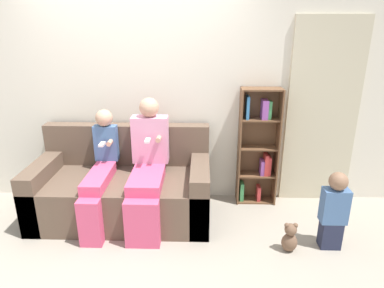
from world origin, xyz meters
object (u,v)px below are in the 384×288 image
object	(u,v)px
couch	(124,189)
toddler_standing	(334,210)
teddy_bear	(290,238)
adult_seated	(148,163)
bookshelf	(258,147)
child_seated	(99,171)

from	to	relation	value
couch	toddler_standing	xyz separation A→B (m)	(2.09, -0.53, 0.09)
toddler_standing	teddy_bear	distance (m)	0.49
toddler_standing	adult_seated	bearing A→B (deg)	166.61
toddler_standing	bookshelf	bearing A→B (deg)	122.55
child_seated	toddler_standing	bearing A→B (deg)	-9.56
adult_seated	teddy_bear	bearing A→B (deg)	-20.11
adult_seated	child_seated	distance (m)	0.51
adult_seated	bookshelf	bearing A→B (deg)	21.51
child_seated	bookshelf	world-z (taller)	bookshelf
toddler_standing	teddy_bear	xyz separation A→B (m)	(-0.40, -0.08, -0.26)
teddy_bear	couch	bearing A→B (deg)	160.17
adult_seated	toddler_standing	world-z (taller)	adult_seated
teddy_bear	toddler_standing	bearing A→B (deg)	11.53
adult_seated	child_seated	size ratio (longest dim) A/B	1.12
toddler_standing	bookshelf	world-z (taller)	bookshelf
bookshelf	teddy_bear	world-z (taller)	bookshelf
child_seated	teddy_bear	xyz separation A→B (m)	(1.89, -0.47, -0.45)
couch	adult_seated	distance (m)	0.47
couch	teddy_bear	distance (m)	1.80
adult_seated	toddler_standing	bearing A→B (deg)	-13.39
couch	bookshelf	bearing A→B (deg)	14.08
toddler_standing	bookshelf	distance (m)	1.11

